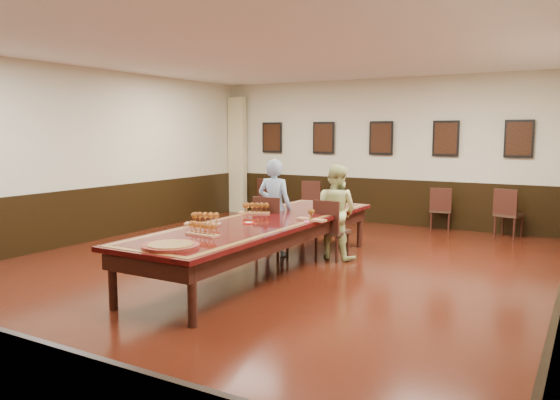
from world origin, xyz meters
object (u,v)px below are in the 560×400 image
Objects in this scene: chair_woman at (332,230)px; carved_platter at (171,246)px; chair_man at (272,226)px; spare_chair_b at (313,201)px; spare_chair_a at (269,197)px; conference_table at (263,230)px; person_man at (275,207)px; spare_chair_d at (509,213)px; person_woman at (335,212)px; spare_chair_c at (440,209)px.

chair_woman is 3.36m from carved_platter.
chair_man reaches higher than spare_chair_b.
spare_chair_a is at bearing -21.47° from spare_chair_b.
conference_table is 2.12m from carved_platter.
spare_chair_b is 0.59× the size of person_man.
spare_chair_d is at bearing 171.03° from spare_chair_b.
person_woman is (-2.17, -3.29, 0.28)m from spare_chair_d.
chair_woman is 1.07× the size of spare_chair_c.
spare_chair_a is 4.82m from person_woman.
spare_chair_d is 0.19× the size of conference_table.
spare_chair_b is 0.62× the size of person_woman.
spare_chair_b is 0.98× the size of spare_chair_d.
chair_woman reaches higher than spare_chair_b.
carved_platter is (2.90, -6.89, 0.32)m from spare_chair_a.
person_man is at bearing 136.09° from spare_chair_a.
spare_chair_c is at bearing 9.90° from spare_chair_d.
person_man is at bearing 62.88° from spare_chair_d.
spare_chair_d is 1.34× the size of carved_platter.
chair_woman is 1.02m from person_man.
person_woman is at bearing -163.46° from chair_man.
spare_chair_b is at bearing -177.52° from spare_chair_a.
spare_chair_a is 0.95× the size of spare_chair_d.
spare_chair_a reaches higher than carved_platter.
spare_chair_a is at bearing -64.21° from chair_man.
chair_woman is 0.61× the size of person_man.
spare_chair_c is (0.85, 3.49, -0.03)m from chair_woman.
person_woman is (0.95, 0.39, 0.26)m from chair_man.
person_man reaches higher than spare_chair_b.
person_woman reaches higher than spare_chair_d.
chair_woman is 1.06× the size of spare_chair_a.
spare_chair_d is at bearing -136.29° from chair_man.
chair_woman is 0.19× the size of conference_table.
carved_platter is at bearing -86.75° from conference_table.
spare_chair_c is at bearing -121.38° from chair_man.
carved_platter is (-0.44, -3.43, 0.02)m from person_woman.
spare_chair_c is 3.50m from person_woman.
spare_chair_a reaches higher than conference_table.
spare_chair_c is 0.60× the size of person_woman.
chair_woman is (0.94, 0.29, -0.02)m from chair_man.
spare_chair_a is (-2.39, 3.86, -0.04)m from chair_man.
spare_chair_c is 0.57× the size of person_man.
person_man is 1.05× the size of person_woman.
chair_man is 1.03× the size of chair_woman.
chair_woman is 1.36× the size of carved_platter.
chair_man is at bearing 90.00° from person_man.
spare_chair_c is at bearing -122.16° from person_man.
chair_man reaches higher than spare_chair_a.
chair_man is 1.04× the size of spare_chair_d.
spare_chair_c is at bearing 173.59° from spare_chair_b.
spare_chair_c is 4.90m from conference_table.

